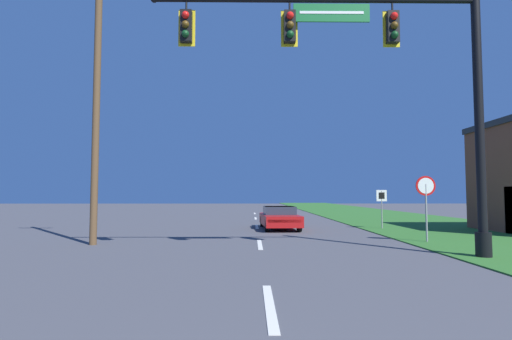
% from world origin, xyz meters
% --- Properties ---
extents(grass_verge_right, '(10.00, 110.00, 0.04)m').
position_xyz_m(grass_verge_right, '(10.50, 30.00, 0.02)').
color(grass_verge_right, '#2D6626').
rests_on(grass_verge_right, ground).
extents(road_center_line, '(0.16, 34.80, 0.01)m').
position_xyz_m(road_center_line, '(0.00, 22.00, 0.01)').
color(road_center_line, silver).
rests_on(road_center_line, ground).
extents(signal_mast, '(9.93, 0.47, 8.47)m').
position_xyz_m(signal_mast, '(3.78, 10.85, 5.35)').
color(signal_mast, black).
rests_on(signal_mast, grass_verge_right).
extents(car_ahead, '(2.06, 4.53, 1.19)m').
position_xyz_m(car_ahead, '(1.18, 20.63, 0.60)').
color(car_ahead, black).
rests_on(car_ahead, ground).
extents(stop_sign, '(0.76, 0.07, 2.50)m').
position_xyz_m(stop_sign, '(6.39, 14.55, 1.86)').
color(stop_sign, gray).
rests_on(stop_sign, grass_verge_right).
extents(route_sign_post, '(0.55, 0.06, 2.03)m').
position_xyz_m(route_sign_post, '(6.63, 20.53, 1.53)').
color(route_sign_post, gray).
rests_on(route_sign_post, grass_verge_right).
extents(utility_pole_near, '(1.80, 0.26, 10.68)m').
position_xyz_m(utility_pole_near, '(-6.09, 14.03, 5.51)').
color(utility_pole_near, brown).
rests_on(utility_pole_near, ground).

